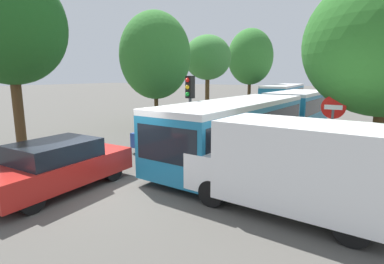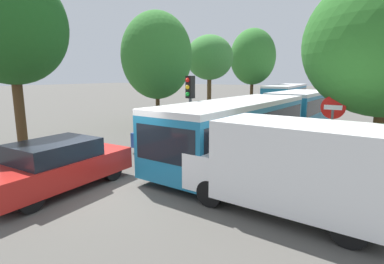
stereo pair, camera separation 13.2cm
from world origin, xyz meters
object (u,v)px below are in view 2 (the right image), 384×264
Objects in this scene: tree_left_mid at (157,56)px; city_bus_rear at (286,94)px; queued_car_blue at (172,132)px; white_van at (293,165)px; traffic_light at (190,98)px; tree_left_distant at (253,58)px; tree_left_far at (210,59)px; tree_left_near at (9,29)px; queued_car_white at (229,118)px; queued_car_red at (58,165)px; articulated_bus at (270,116)px; no_entry_sign at (331,127)px; direction_sign_post at (380,102)px.

city_bus_rear is at bearing 75.74° from tree_left_mid.
queued_car_blue is 7.99m from white_van.
tree_left_distant is at bearing -150.03° from traffic_light.
tree_left_near is at bearing -88.86° from tree_left_far.
queued_car_white is 8.56m from tree_left_far.
queued_car_red is at bearing -76.06° from tree_left_far.
white_van is at bearing -168.47° from city_bus_rear.
queued_car_white is 12.06m from white_van.
white_van reaches higher than queued_car_blue.
no_entry_sign is at bearing 38.72° from articulated_bus.
queued_car_red is 29.12m from tree_left_distant.
white_van is 0.69× the size of tree_left_near.
traffic_light is (1.68, -22.43, 1.09)m from city_bus_rear.
traffic_light reaches higher than queued_car_red.
white_van is at bearing -123.31° from queued_car_blue.
queued_car_blue is at bearing -47.82° from articulated_bus.
traffic_light is 1.21× the size of no_entry_sign.
no_entry_sign is (7.19, -1.85, 1.17)m from queued_car_blue.
articulated_bus is 8.73m from tree_left_mid.
tree_left_mid is at bearing 162.90° from city_bus_rear.
direction_sign_post reaches higher than articulated_bus.
tree_left_distant reaches higher than articulated_bus.
queued_car_red is 0.64× the size of tree_left_far.
tree_left_mid is (-10.81, 8.64, 3.43)m from white_van.
tree_left_near is at bearing -40.53° from traffic_light.
no_entry_sign is (6.91, 4.53, 1.11)m from queued_car_red.
direction_sign_post is 0.41× the size of tree_left_distant.
queued_car_blue reaches higher than queued_car_white.
no_entry_sign is 0.38× the size of tree_left_mid.
city_bus_rear is 24.03m from no_entry_sign.
city_bus_rear is 21.13m from queued_car_blue.
no_entry_sign is at bearing 68.41° from direction_sign_post.
queued_car_blue is at bearing -28.76° from white_van.
queued_car_red is at bearing -177.54° from queued_car_blue.
direction_sign_post is at bearing -161.70° from city_bus_rear.
tree_left_distant reaches higher than tree_left_near.
tree_left_distant is (-7.92, 19.03, 3.96)m from articulated_bus.
tree_left_far is at bearing -29.45° from direction_sign_post.
articulated_bus is 3.77× the size of queued_car_red.
queued_car_red is 0.50× the size of tree_left_distant.
no_entry_sign is at bearing -64.77° from tree_left_distant.
tree_left_near is (-12.28, -4.93, 2.56)m from direction_sign_post.
city_bus_rear is 22.88m from direction_sign_post.
articulated_bus is 4.93m from queued_car_blue.
city_bus_rear reaches higher than queued_car_red.
tree_left_near reaches higher than direction_sign_post.
articulated_bus is 1.89× the size of tree_left_distant.
queued_car_white is 1.15× the size of traffic_light.
tree_left_mid reaches higher than queued_car_white.
queued_car_red is 0.58× the size of tree_left_mid.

